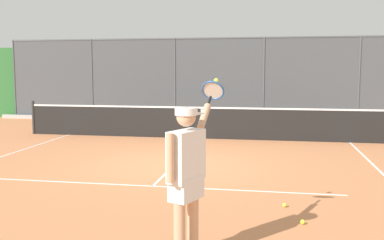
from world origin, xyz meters
The scene contains 7 objects.
ground_plane centered at (0.00, 0.00, 0.00)m, with size 60.00×60.00×0.00m, color #C67A4C.
court_line_markings centered at (0.00, 2.12, 0.00)m, with size 8.63×10.24×0.01m.
fence_backdrop centered at (0.00, -8.72, 1.49)m, with size 20.49×1.37×3.31m.
tennis_net centered at (0.00, -3.82, 0.49)m, with size 11.08×0.09×1.07m.
tennis_player centered at (-1.16, 4.63, 0.99)m, with size 0.53×1.38×1.97m.
tennis_ball_near_baseline centered at (-2.29, 2.63, 0.03)m, with size 0.07×0.07×0.07m, color #D6E042.
tennis_ball_near_net centered at (-2.52, 3.36, 0.03)m, with size 0.07×0.07×0.07m, color #CCDB33.
Camera 1 is at (-2.08, 9.39, 2.10)m, focal length 41.88 mm.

